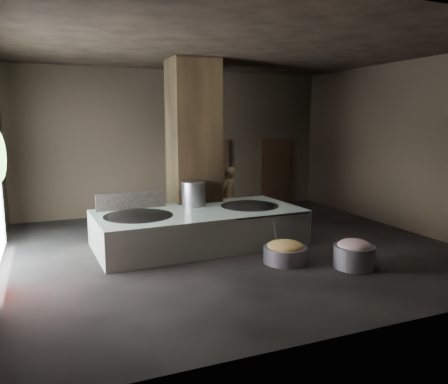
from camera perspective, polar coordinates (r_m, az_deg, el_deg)
name	(u,v)px	position (r m, az deg, el deg)	size (l,w,h in m)	color
floor	(232,249)	(10.35, 1.03, -7.47)	(10.00, 9.00, 0.10)	black
ceiling	(232,46)	(10.03, 1.11, 18.55)	(10.00, 9.00, 0.10)	black
back_wall	(176,142)	(14.22, -6.23, 6.52)	(10.00, 0.10, 4.50)	black
front_wall	(369,174)	(6.04, 18.36, 2.18)	(10.00, 0.10, 4.50)	black
right_wall	(404,146)	(12.79, 22.45, 5.54)	(0.10, 9.00, 4.50)	black
pillar	(193,147)	(11.60, -4.03, 5.90)	(1.20, 1.20, 4.50)	black
hearth_platform	(199,227)	(10.46, -3.27, -4.64)	(4.82, 2.30, 0.84)	silver
platform_cap	(199,211)	(10.37, -3.29, -2.52)	(4.71, 2.26, 0.03)	black
wok_left	(138,220)	(9.97, -11.11, -3.55)	(1.52, 1.52, 0.42)	black
wok_left_rim	(138,216)	(9.96, -11.12, -3.16)	(1.55, 1.55, 0.05)	black
wok_right	(249,209)	(10.93, 3.35, -2.25)	(1.41, 1.41, 0.40)	black
wok_right_rim	(249,206)	(10.91, 3.35, -1.89)	(1.45, 1.45, 0.05)	black
stock_pot	(194,194)	(10.84, -3.99, -0.31)	(0.59, 0.59, 0.63)	#929398
splash_guard	(132,201)	(10.69, -11.99, -1.18)	(1.68, 0.06, 0.42)	black
cook	(229,197)	(12.16, 0.62, -0.62)	(0.61, 0.39, 1.67)	brown
veg_basin	(285,254)	(9.33, 7.99, -8.07)	(0.92, 0.92, 0.34)	slate
veg_fill	(285,246)	(9.28, 8.02, -7.00)	(0.75, 0.75, 0.23)	#9BA34F
ladle	(276,236)	(9.28, 6.77, -5.70)	(0.03, 0.03, 0.72)	#929398
meat_basin	(354,256)	(9.30, 16.61, -8.07)	(0.82, 0.82, 0.45)	slate
meat_fill	(354,246)	(9.24, 16.67, -6.74)	(0.68, 0.68, 0.26)	#A26166
doorway_near	(213,176)	(14.60, -1.51, 2.12)	(1.18, 0.08, 2.38)	black
doorway_near_glow	(212,177)	(14.81, -1.57, 2.02)	(0.79, 0.04, 1.86)	#8C6647
doorway_far	(276,173)	(15.60, 6.78, 2.53)	(1.18, 0.08, 2.38)	black
doorway_far_glow	(274,174)	(15.66, 6.58, 2.37)	(0.85, 0.04, 2.00)	#8C6647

